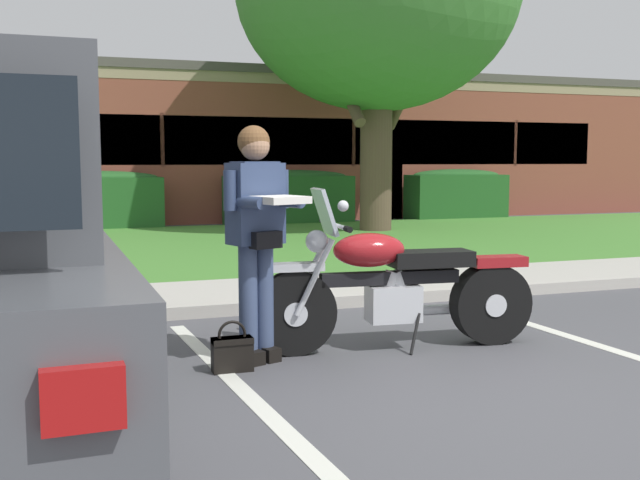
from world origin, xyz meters
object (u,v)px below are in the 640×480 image
Objects in this scene: rider_person at (257,224)px; hedge_right at (456,193)px; hedge_center_left at (91,199)px; handbag at (232,351)px; hedge_center_right at (289,196)px; motorcycle at (406,286)px; brick_building at (142,147)px.

rider_person is 13.51m from hedge_right.
hedge_center_left is 8.62m from hedge_right.
hedge_center_right is (3.78, 11.18, 0.51)m from handbag.
rider_person is at bearing 179.67° from motorcycle.
motorcycle is 11.16m from hedge_center_left.
hedge_center_right and hedge_right have the same top height.
hedge_center_right is 0.11× the size of brick_building.
brick_building reaches higher than motorcycle.
rider_person is 0.59× the size of hedge_center_right.
motorcycle is 15.99m from brick_building.
brick_building reaches higher than hedge_center_left.
motorcycle is 0.08× the size of brick_building.
rider_person is 0.70× the size of hedge_right.
hedge_right is 0.09× the size of brick_building.
rider_person reaches higher than hedge_center_left.
hedge_center_left is at bearing -107.78° from brick_building.
brick_building reaches higher than handbag.
hedge_center_left is 1.01× the size of hedge_center_right.
motorcycle is at bearing -80.01° from hedge_center_left.
brick_building is (1.58, 4.94, 1.18)m from hedge_center_left.
hedge_right is at bearing 0.00° from hedge_center_right.
brick_building is (-7.03, 4.94, 1.18)m from hedge_right.
hedge_right reaches higher than handbag.
hedge_center_right is (4.31, -0.00, 0.00)m from hedge_center_left.
hedge_right is at bearing 0.00° from hedge_center_left.
hedge_center_left and hedge_center_right have the same top height.
brick_building is at bearing 72.22° from hedge_center_left.
hedge_center_right is 4.31m from hedge_right.
hedge_right is (8.62, 0.00, 0.00)m from hedge_center_left.
motorcycle is at bearing -121.30° from hedge_right.
brick_building is at bearing 91.27° from motorcycle.
brick_building is at bearing 144.93° from hedge_right.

